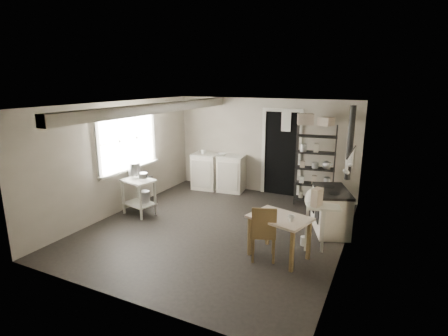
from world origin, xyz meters
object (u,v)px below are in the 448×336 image
at_px(stockpot, 134,169).
at_px(work_table, 279,234).
at_px(prep_table, 139,196).
at_px(stove, 331,208).
at_px(shelf_rack, 315,163).
at_px(chair, 264,229).
at_px(flour_sack, 315,200).
at_px(base_cabinets, 219,172).

xyz_separation_m(stockpot, work_table, (3.27, -0.55, -0.56)).
xyz_separation_m(prep_table, stove, (3.69, 0.89, 0.04)).
bearing_deg(shelf_rack, stove, -74.19).
height_order(stockpot, chair, stockpot).
bearing_deg(work_table, shelf_rack, 90.78).
relative_size(prep_table, flour_sack, 1.48).
distance_m(shelf_rack, work_table, 2.74).
distance_m(prep_table, shelf_rack, 3.83).
bearing_deg(prep_table, base_cabinets, 72.72).
distance_m(base_cabinets, flour_sack, 2.57).
xyz_separation_m(chair, flour_sack, (0.28, 2.41, -0.24)).
height_order(work_table, chair, chair).
bearing_deg(shelf_rack, chair, -101.86).
xyz_separation_m(work_table, chair, (-0.20, -0.14, 0.10)).
distance_m(base_cabinets, shelf_rack, 2.46).
relative_size(work_table, flour_sack, 1.77).
distance_m(stockpot, base_cabinets, 2.39).
bearing_deg(base_cabinets, work_table, -55.43).
bearing_deg(stockpot, flour_sack, 27.24).
bearing_deg(stove, base_cabinets, 134.46).
bearing_deg(flour_sack, stockpot, -152.76).
xyz_separation_m(stockpot, shelf_rack, (3.23, 2.13, 0.01)).
bearing_deg(stove, work_table, -132.77).
xyz_separation_m(base_cabinets, work_table, (2.44, -2.74, -0.08)).
xyz_separation_m(shelf_rack, stove, (0.59, -1.30, -0.51)).
relative_size(shelf_rack, chair, 2.00).
bearing_deg(stove, prep_table, 172.41).
distance_m(work_table, flour_sack, 2.28).
distance_m(stockpot, shelf_rack, 3.87).
bearing_deg(work_table, stockpot, 170.48).
relative_size(prep_table, stove, 0.74).
bearing_deg(flour_sack, shelf_rack, 105.65).
distance_m(shelf_rack, stove, 1.51).
distance_m(prep_table, stove, 3.79).
height_order(base_cabinets, work_table, base_cabinets).
height_order(work_table, flour_sack, work_table).
bearing_deg(work_table, chair, -146.05).
relative_size(base_cabinets, flour_sack, 2.76).
bearing_deg(work_table, flour_sack, 88.03).
distance_m(base_cabinets, chair, 3.65).
height_order(prep_table, shelf_rack, shelf_rack).
height_order(stockpot, shelf_rack, shelf_rack).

